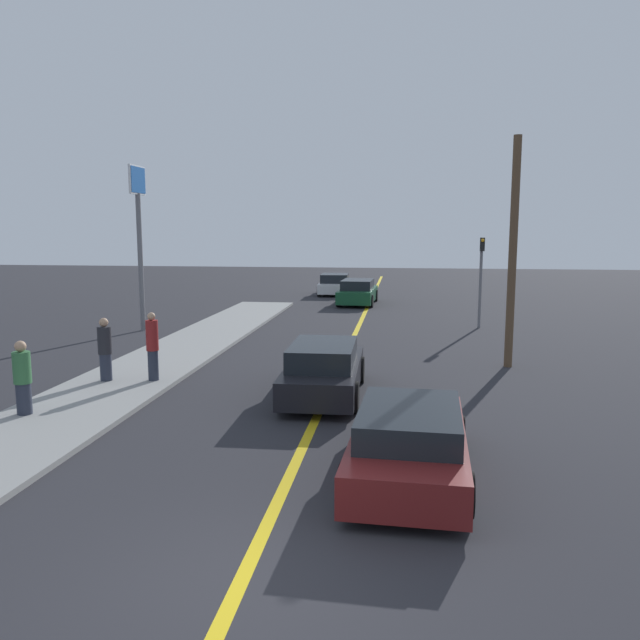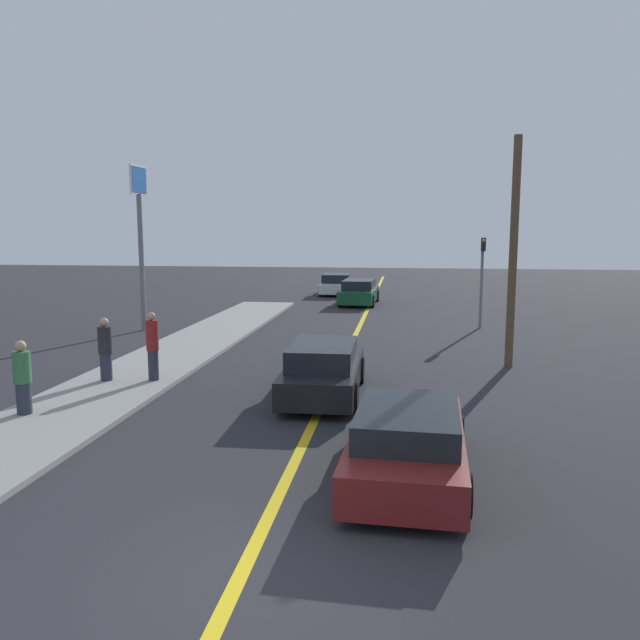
{
  "view_description": "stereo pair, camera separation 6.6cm",
  "coord_description": "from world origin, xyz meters",
  "views": [
    {
      "loc": [
        1.82,
        -6.5,
        4.1
      ],
      "look_at": [
        -0.35,
        9.8,
        1.7
      ],
      "focal_mm": 35.0,
      "sensor_mm": 36.0,
      "label": 1
    },
    {
      "loc": [
        1.88,
        -6.49,
        4.1
      ],
      "look_at": [
        -0.35,
        9.8,
        1.7
      ],
      "focal_mm": 35.0,
      "sensor_mm": 36.0,
      "label": 2
    }
  ],
  "objects": [
    {
      "name": "traffic_light",
      "position": [
        5.02,
        19.85,
        2.32
      ],
      "size": [
        0.18,
        0.4,
        3.75
      ],
      "color": "slate",
      "rests_on": "ground_plane"
    },
    {
      "name": "pedestrian_mid_group",
      "position": [
        -5.94,
        8.77,
        0.95
      ],
      "size": [
        0.36,
        0.36,
        1.68
      ],
      "color": "#282D3D",
      "rests_on": "sidewalk_left"
    },
    {
      "name": "ground_plane",
      "position": [
        0.0,
        0.0,
        0.0
      ],
      "size": [
        120.0,
        120.0,
        0.0
      ],
      "primitive_type": "plane",
      "color": "#28282D"
    },
    {
      "name": "car_ahead_center",
      "position": [
        -0.07,
        8.39,
        0.66
      ],
      "size": [
        1.92,
        4.52,
        1.35
      ],
      "rotation": [
        0.0,
        0.0,
        0.02
      ],
      "color": "black",
      "rests_on": "ground_plane"
    },
    {
      "name": "pedestrian_far_standing",
      "position": [
        -4.71,
        8.96,
        1.03
      ],
      "size": [
        0.32,
        0.32,
        1.82
      ],
      "color": "#282D3D",
      "rests_on": "sidewalk_left"
    },
    {
      "name": "car_far_distant",
      "position": [
        -0.61,
        27.54,
        0.66
      ],
      "size": [
        2.09,
        4.57,
        1.36
      ],
      "rotation": [
        0.0,
        0.0,
        -0.04
      ],
      "color": "#144728",
      "rests_on": "ground_plane"
    },
    {
      "name": "road_center_line",
      "position": [
        0.0,
        18.0,
        0.0
      ],
      "size": [
        0.2,
        60.0,
        0.01
      ],
      "color": "gold",
      "rests_on": "ground_plane"
    },
    {
      "name": "utility_pole",
      "position": [
        5.0,
        12.42,
        3.38
      ],
      "size": [
        0.24,
        0.24,
        6.76
      ],
      "color": "brown",
      "rests_on": "ground_plane"
    },
    {
      "name": "pedestrian_near_curb",
      "position": [
        -6.28,
        5.66,
        0.92
      ],
      "size": [
        0.37,
        0.37,
        1.62
      ],
      "color": "#282D3D",
      "rests_on": "sidewalk_left"
    },
    {
      "name": "sidewalk_left",
      "position": [
        -5.52,
        13.42,
        0.06
      ],
      "size": [
        2.84,
        26.84,
        0.11
      ],
      "color": "gray",
      "rests_on": "ground_plane"
    },
    {
      "name": "roadside_sign",
      "position": [
        -8.64,
        17.42,
        4.61
      ],
      "size": [
        0.2,
        1.42,
        6.57
      ],
      "color": "slate",
      "rests_on": "ground_plane"
    },
    {
      "name": "car_parked_left_lot",
      "position": [
        -2.39,
        32.34,
        0.63
      ],
      "size": [
        2.1,
        3.93,
        1.31
      ],
      "rotation": [
        0.0,
        0.0,
        0.03
      ],
      "color": "silver",
      "rests_on": "ground_plane"
    },
    {
      "name": "car_near_right_lane",
      "position": [
        1.97,
        3.54,
        0.61
      ],
      "size": [
        2.11,
        4.54,
        1.24
      ],
      "rotation": [
        0.0,
        0.0,
        -0.05
      ],
      "color": "maroon",
      "rests_on": "ground_plane"
    }
  ]
}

